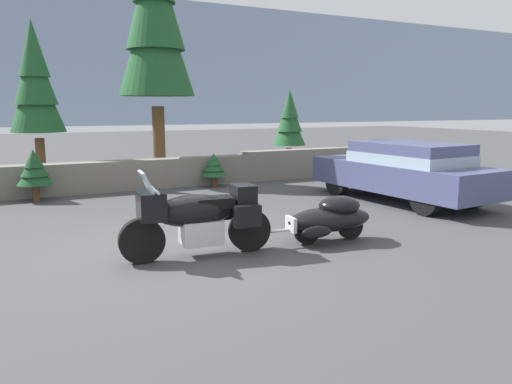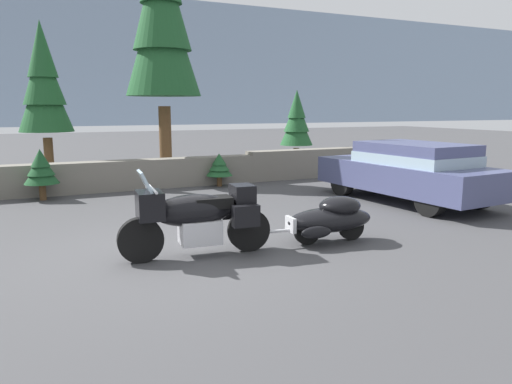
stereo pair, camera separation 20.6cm
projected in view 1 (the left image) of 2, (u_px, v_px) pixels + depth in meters
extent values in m
plane|color=#424244|center=(177.00, 252.00, 7.48)|extent=(80.00, 80.00, 0.00)
cube|color=slate|center=(107.00, 176.00, 12.89)|extent=(8.00, 0.53, 0.81)
cube|color=slate|center=(350.00, 160.00, 16.38)|extent=(8.00, 0.53, 0.91)
cube|color=#7F93AD|center=(22.00, 77.00, 91.07)|extent=(240.00, 80.00, 16.00)
cylinder|color=black|center=(142.00, 241.00, 6.91)|extent=(0.67, 0.19, 0.66)
cylinder|color=black|center=(250.00, 230.00, 7.52)|extent=(0.67, 0.19, 0.66)
cube|color=silver|center=(201.00, 232.00, 7.22)|extent=(0.63, 0.49, 0.36)
ellipsoid|color=black|center=(194.00, 211.00, 7.13)|extent=(1.23, 0.53, 0.48)
cube|color=black|center=(151.00, 206.00, 6.88)|extent=(0.40, 0.55, 0.40)
cube|color=#9EB7C6|center=(147.00, 183.00, 6.80)|extent=(0.22, 0.45, 0.34)
cube|color=black|center=(214.00, 202.00, 7.22)|extent=(0.59, 0.40, 0.16)
cube|color=black|center=(243.00, 194.00, 7.38)|extent=(0.35, 0.42, 0.28)
cube|color=black|center=(247.00, 216.00, 7.14)|extent=(0.41, 0.19, 0.32)
cube|color=black|center=(234.00, 208.00, 7.68)|extent=(0.41, 0.19, 0.32)
cylinder|color=silver|center=(154.00, 190.00, 6.86)|extent=(0.09, 0.70, 0.04)
cylinder|color=silver|center=(145.00, 224.00, 6.89)|extent=(0.26, 0.09, 0.54)
cylinder|color=black|center=(307.00, 231.00, 7.91)|extent=(0.45, 0.13, 0.44)
cylinder|color=black|center=(350.00, 226.00, 8.21)|extent=(0.45, 0.13, 0.44)
ellipsoid|color=black|center=(330.00, 219.00, 8.03)|extent=(1.55, 0.80, 0.40)
ellipsoid|color=black|center=(339.00, 205.00, 8.06)|extent=(0.76, 0.61, 0.32)
cube|color=silver|center=(291.00, 224.00, 7.77)|extent=(0.08, 0.32, 0.24)
ellipsoid|color=black|center=(317.00, 232.00, 7.60)|extent=(0.53, 0.18, 0.20)
ellipsoid|color=black|center=(298.00, 223.00, 8.19)|extent=(0.53, 0.18, 0.20)
cylinder|color=silver|center=(269.00, 232.00, 7.65)|extent=(0.70, 0.10, 0.05)
cylinder|color=black|center=(337.00, 182.00, 12.35)|extent=(0.27, 0.70, 0.68)
cylinder|color=black|center=(381.00, 177.00, 13.14)|extent=(0.27, 0.70, 0.68)
cylinder|color=black|center=(426.00, 199.00, 10.00)|extent=(0.27, 0.70, 0.68)
cylinder|color=black|center=(473.00, 193.00, 10.78)|extent=(0.27, 0.70, 0.68)
cube|color=#474C75|center=(401.00, 176.00, 11.52)|extent=(2.17, 4.63, 0.64)
cube|color=#474C75|center=(410.00, 153.00, 11.23)|extent=(1.79, 2.59, 0.48)
cube|color=#9EB7C6|center=(410.00, 158.00, 11.25)|extent=(1.83, 2.64, 0.24)
cylinder|color=brown|center=(159.00, 145.00, 14.39)|extent=(0.36, 0.36, 2.25)
cone|color=#1E5128|center=(155.00, 33.00, 13.85)|extent=(2.17, 2.17, 3.56)
cylinder|color=brown|center=(41.00, 161.00, 14.07)|extent=(0.26, 0.26, 1.34)
cone|color=#1E5128|center=(36.00, 94.00, 13.75)|extent=(1.52, 1.52, 2.12)
cone|color=#1E5128|center=(34.00, 71.00, 13.64)|extent=(1.18, 1.18, 1.86)
cone|color=#1E5128|center=(32.00, 48.00, 13.53)|extent=(0.84, 0.84, 1.59)
cylinder|color=brown|center=(289.00, 160.00, 17.08)|extent=(0.21, 0.21, 0.82)
cone|color=#1E5128|center=(289.00, 126.00, 16.88)|extent=(1.14, 1.14, 1.29)
cone|color=#1E5128|center=(290.00, 115.00, 16.81)|extent=(0.89, 0.89, 1.13)
cone|color=#1E5128|center=(290.00, 104.00, 16.74)|extent=(0.63, 0.63, 0.97)
cylinder|color=brown|center=(36.00, 194.00, 11.58)|extent=(0.16, 0.16, 0.36)
cone|color=#194723|center=(35.00, 173.00, 11.49)|extent=(0.82, 0.82, 0.56)
cone|color=#194723|center=(34.00, 166.00, 11.46)|extent=(0.63, 0.63, 0.49)
cone|color=#194723|center=(33.00, 158.00, 11.43)|extent=(0.45, 0.45, 0.42)
cylinder|color=brown|center=(214.00, 182.00, 13.76)|extent=(0.15, 0.15, 0.27)
cone|color=#1E5128|center=(214.00, 168.00, 13.69)|extent=(0.75, 0.75, 0.43)
cone|color=#1E5128|center=(214.00, 164.00, 13.67)|extent=(0.58, 0.58, 0.37)
cone|color=#1E5128|center=(214.00, 159.00, 13.65)|extent=(0.41, 0.41, 0.32)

